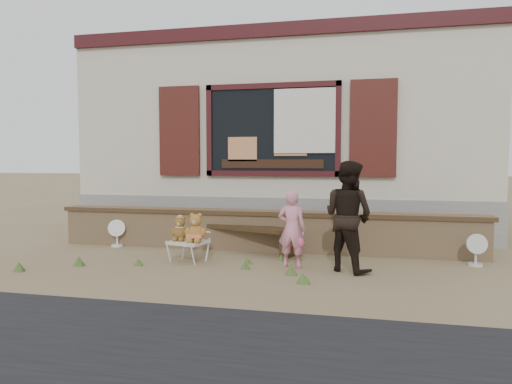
% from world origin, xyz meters
% --- Properties ---
extents(ground, '(80.00, 80.00, 0.00)m').
position_xyz_m(ground, '(0.00, 0.00, 0.00)').
color(ground, '#776444').
rests_on(ground, ground).
extents(shopfront, '(8.04, 5.13, 4.00)m').
position_xyz_m(shopfront, '(0.00, 4.49, 2.00)').
color(shopfront, '#B7B094').
rests_on(shopfront, ground).
extents(brick_wall, '(7.10, 0.36, 0.67)m').
position_xyz_m(brick_wall, '(0.00, 1.00, 0.34)').
color(brick_wall, tan).
rests_on(brick_wall, ground).
extents(bench, '(1.72, 0.89, 0.43)m').
position_xyz_m(bench, '(-0.20, 0.80, 0.32)').
color(bench, black).
rests_on(bench, ground).
extents(folding_chair, '(0.59, 0.55, 0.31)m').
position_xyz_m(folding_chair, '(-0.88, -0.04, 0.28)').
color(folding_chair, beige).
rests_on(folding_chair, ground).
extents(teddy_bear_left, '(0.31, 0.29, 0.36)m').
position_xyz_m(teddy_bear_left, '(-1.02, -0.01, 0.49)').
color(teddy_bear_left, brown).
rests_on(teddy_bear_left, folding_chair).
extents(teddy_bear_right, '(0.37, 0.34, 0.43)m').
position_xyz_m(teddy_bear_right, '(-0.75, -0.08, 0.52)').
color(teddy_bear_right, brown).
rests_on(teddy_bear_right, folding_chair).
extents(child, '(0.42, 0.30, 1.08)m').
position_xyz_m(child, '(0.66, -0.08, 0.54)').
color(child, pink).
rests_on(child, ground).
extents(adult, '(0.92, 0.87, 1.49)m').
position_xyz_m(adult, '(1.43, -0.11, 0.74)').
color(adult, black).
rests_on(adult, ground).
extents(fan_left, '(0.31, 0.20, 0.47)m').
position_xyz_m(fan_left, '(-2.51, 0.80, 0.24)').
color(fan_left, white).
rests_on(fan_left, ground).
extents(fan_right, '(0.29, 0.19, 0.46)m').
position_xyz_m(fan_right, '(3.20, 0.57, 0.23)').
color(fan_right, silver).
rests_on(fan_right, ground).
extents(grass_tufts, '(3.98, 1.55, 0.14)m').
position_xyz_m(grass_tufts, '(-0.70, -0.56, 0.06)').
color(grass_tufts, '#415B24').
rests_on(grass_tufts, ground).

